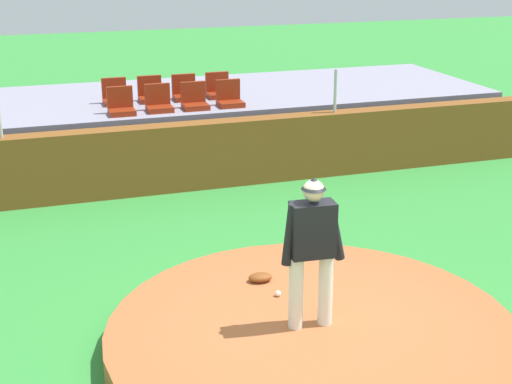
{
  "coord_description": "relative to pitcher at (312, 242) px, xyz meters",
  "views": [
    {
      "loc": [
        -2.86,
        -6.68,
        4.38
      ],
      "look_at": [
        0.0,
        2.04,
        1.17
      ],
      "focal_mm": 51.57,
      "sensor_mm": 36.0,
      "label": 1
    }
  ],
  "objects": [
    {
      "name": "ground_plane",
      "position": [
        0.03,
        -0.02,
        -1.28
      ],
      "size": [
        60.0,
        60.0,
        0.0
      ],
      "primitive_type": "plane",
      "color": "#348E39"
    },
    {
      "name": "stadium_chair_4",
      "position": [
        -1.01,
        7.81,
        0.11
      ],
      "size": [
        0.48,
        0.44,
        0.5
      ],
      "rotation": [
        0.0,
        0.0,
        3.14
      ],
      "color": "maroon",
      "rests_on": "bleacher_platform"
    },
    {
      "name": "stadium_chair_7",
      "position": [
        1.11,
        7.79,
        0.11
      ],
      "size": [
        0.48,
        0.44,
        0.5
      ],
      "rotation": [
        0.0,
        0.0,
        3.14
      ],
      "color": "maroon",
      "rests_on": "bleacher_platform"
    },
    {
      "name": "stadium_chair_5",
      "position": [
        -0.3,
        7.82,
        0.11
      ],
      "size": [
        0.48,
        0.44,
        0.5
      ],
      "rotation": [
        0.0,
        0.0,
        3.14
      ],
      "color": "maroon",
      "rests_on": "bleacher_platform"
    },
    {
      "name": "pitchers_mound",
      "position": [
        0.03,
        -0.02,
        -1.14
      ],
      "size": [
        4.63,
        4.63,
        0.27
      ],
      "primitive_type": "cylinder",
      "color": "#AC5D33",
      "rests_on": "ground_plane"
    },
    {
      "name": "stadium_chair_0",
      "position": [
        -1.03,
        6.88,
        0.11
      ],
      "size": [
        0.48,
        0.44,
        0.5
      ],
      "rotation": [
        0.0,
        0.0,
        3.14
      ],
      "color": "maroon",
      "rests_on": "bleacher_platform"
    },
    {
      "name": "stadium_chair_3",
      "position": [
        1.09,
        6.93,
        0.11
      ],
      "size": [
        0.48,
        0.44,
        0.5
      ],
      "rotation": [
        0.0,
        0.0,
        3.14
      ],
      "color": "maroon",
      "rests_on": "bleacher_platform"
    },
    {
      "name": "bleacher_platform",
      "position": [
        0.03,
        8.31,
        -0.66
      ],
      "size": [
        13.94,
        3.87,
        1.23
      ],
      "primitive_type": "cube",
      "color": "#8F8A9F",
      "rests_on": "ground_plane"
    },
    {
      "name": "fence_post_right",
      "position": [
        2.84,
        5.81,
        0.35
      ],
      "size": [
        0.06,
        0.06,
        0.82
      ],
      "primitive_type": "cylinder",
      "color": "silver",
      "rests_on": "brick_barrier"
    },
    {
      "name": "stadium_chair_1",
      "position": [
        -0.31,
        6.93,
        0.11
      ],
      "size": [
        0.48,
        0.44,
        0.5
      ],
      "rotation": [
        0.0,
        0.0,
        3.14
      ],
      "color": "maroon",
      "rests_on": "bleacher_platform"
    },
    {
      "name": "brick_barrier",
      "position": [
        0.03,
        5.81,
        -0.67
      ],
      "size": [
        14.7,
        0.4,
        1.22
      ],
      "primitive_type": "cube",
      "color": "brown",
      "rests_on": "ground_plane"
    },
    {
      "name": "fielding_glove",
      "position": [
        -0.18,
        1.21,
        -0.95
      ],
      "size": [
        0.32,
        0.23,
        0.11
      ],
      "primitive_type": "ellipsoid",
      "rotation": [
        0.0,
        0.0,
        3.03
      ],
      "color": "brown",
      "rests_on": "pitchers_mound"
    },
    {
      "name": "pitcher",
      "position": [
        0.0,
        0.0,
        0.0
      ],
      "size": [
        0.72,
        0.29,
        1.73
      ],
      "rotation": [
        0.0,
        0.0,
        -0.08
      ],
      "color": "white",
      "rests_on": "pitchers_mound"
    },
    {
      "name": "baseball",
      "position": [
        -0.1,
        0.76,
        -0.97
      ],
      "size": [
        0.07,
        0.07,
        0.07
      ],
      "primitive_type": "sphere",
      "color": "white",
      "rests_on": "pitchers_mound"
    },
    {
      "name": "stadium_chair_2",
      "position": [
        0.39,
        6.91,
        0.11
      ],
      "size": [
        0.48,
        0.44,
        0.5
      ],
      "rotation": [
        0.0,
        0.0,
        3.14
      ],
      "color": "maroon",
      "rests_on": "bleacher_platform"
    },
    {
      "name": "stadium_chair_6",
      "position": [
        0.4,
        7.78,
        0.11
      ],
      "size": [
        0.48,
        0.44,
        0.5
      ],
      "rotation": [
        0.0,
        0.0,
        3.14
      ],
      "color": "maroon",
      "rests_on": "bleacher_platform"
    }
  ]
}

